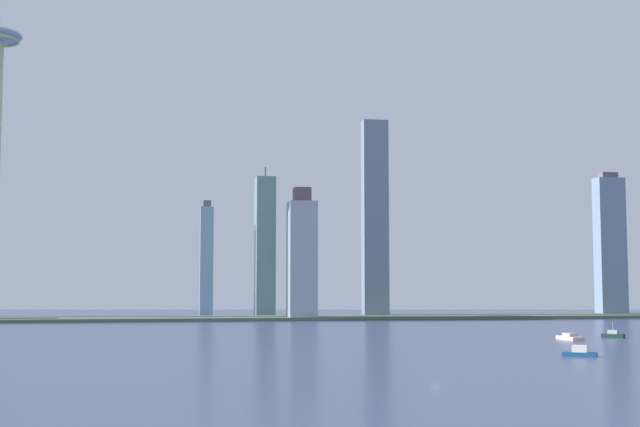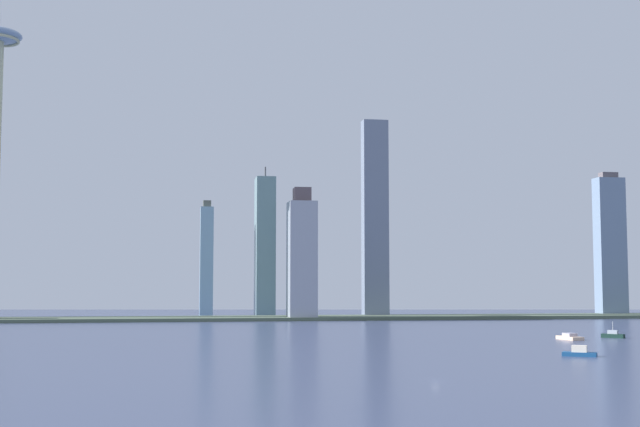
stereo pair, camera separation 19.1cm
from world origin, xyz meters
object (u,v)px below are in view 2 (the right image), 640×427
at_px(skyscraper_6, 265,247).
at_px(skyscraper_0, 302,258).
at_px(skyscraper_5, 610,246).
at_px(boat_5, 613,335).
at_px(skyscraper_4, 206,260).
at_px(boat_1, 579,352).
at_px(boat_2, 570,337).
at_px(skyscraper_3, 375,218).

bearing_deg(skyscraper_6, skyscraper_0, -75.80).
relative_size(skyscraper_5, boat_5, 11.49).
distance_m(skyscraper_4, boat_1, 489.35).
distance_m(skyscraper_0, skyscraper_4, 123.96).
xyz_separation_m(skyscraper_6, boat_2, (131.21, -355.58, -63.92)).
distance_m(boat_1, boat_2, 109.79).
bearing_deg(skyscraper_3, boat_2, -83.40).
bearing_deg(skyscraper_3, skyscraper_6, 154.05).
bearing_deg(boat_1, boat_5, -91.86).
distance_m(skyscraper_4, skyscraper_6, 56.38).
distance_m(skyscraper_6, boat_2, 384.37).
bearing_deg(skyscraper_6, skyscraper_5, -8.57).
height_order(boat_1, boat_5, boat_5).
relative_size(skyscraper_5, boat_1, 9.32).
bearing_deg(skyscraper_4, boat_5, -58.67).
bearing_deg(boat_1, skyscraper_6, -46.69).
relative_size(skyscraper_0, skyscraper_6, 0.79).
height_order(skyscraper_4, boat_2, skyscraper_4).
bearing_deg(skyscraper_3, skyscraper_5, -0.58).
relative_size(boat_1, boat_2, 0.80).
bearing_deg(boat_1, skyscraper_4, -40.66).
bearing_deg(boat_5, boat_1, -76.90).
bearing_deg(skyscraper_5, skyscraper_3, 179.42).
relative_size(skyscraper_6, boat_1, 9.64).
height_order(skyscraper_3, skyscraper_6, skyscraper_3).
height_order(boat_1, boat_2, boat_1).
bearing_deg(boat_1, boat_2, -81.40).
bearing_deg(boat_2, skyscraper_0, -162.82).
distance_m(skyscraper_5, skyscraper_6, 327.12).
distance_m(skyscraper_0, boat_2, 293.58).
bearing_deg(skyscraper_0, skyscraper_6, 104.20).
bearing_deg(skyscraper_4, boat_2, -63.14).
relative_size(skyscraper_4, skyscraper_5, 0.80).
bearing_deg(skyscraper_6, boat_1, -79.24).
bearing_deg(skyscraper_5, skyscraper_6, 171.43).
bearing_deg(skyscraper_0, skyscraper_3, 29.43).
height_order(skyscraper_6, boat_2, skyscraper_6).
height_order(skyscraper_0, boat_2, skyscraper_0).
height_order(skyscraper_0, boat_5, skyscraper_0).
bearing_deg(skyscraper_6, skyscraper_4, 169.48).
bearing_deg(skyscraper_0, boat_2, -67.85).
height_order(skyscraper_6, boat_1, skyscraper_6).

